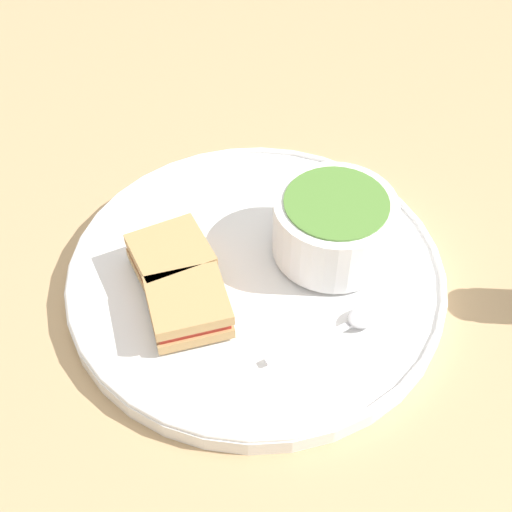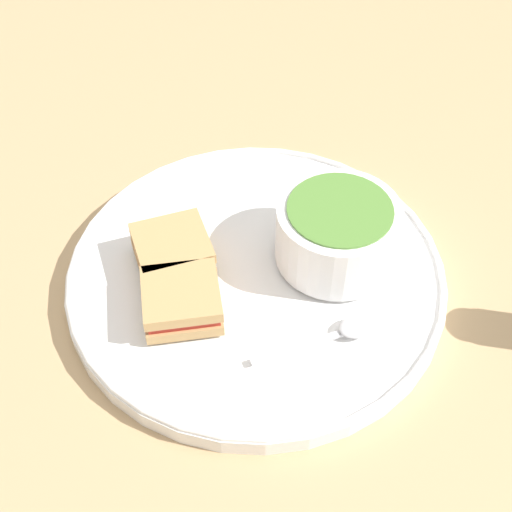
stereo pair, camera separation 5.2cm
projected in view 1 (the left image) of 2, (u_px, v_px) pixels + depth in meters
name	position (u px, v px, depth m)	size (l,w,h in m)	color
ground_plane	(256.00, 283.00, 0.68)	(2.40, 2.40, 0.00)	tan
plate	(256.00, 275.00, 0.67)	(0.35, 0.35, 0.02)	white
soup_bowl	(334.00, 225.00, 0.65)	(0.11, 0.11, 0.06)	white
spoon	(356.00, 320.00, 0.62)	(0.06, 0.11, 0.01)	silver
sandwich_half_near	(171.00, 257.00, 0.65)	(0.09, 0.09, 0.03)	tan
sandwich_half_far	(189.00, 307.00, 0.61)	(0.09, 0.09, 0.03)	tan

